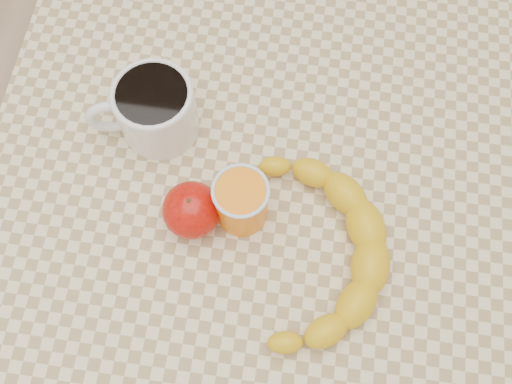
# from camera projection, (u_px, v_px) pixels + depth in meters

# --- Properties ---
(ground) EXTENTS (3.00, 3.00, 0.00)m
(ground) POSITION_uv_depth(u_px,v_px,m) (256.00, 298.00, 1.50)
(ground) COLOR tan
(ground) RESTS_ON ground
(table) EXTENTS (0.80, 0.80, 0.75)m
(table) POSITION_uv_depth(u_px,v_px,m) (256.00, 217.00, 0.88)
(table) COLOR beige
(table) RESTS_ON ground
(coffee_mug) EXTENTS (0.17, 0.14, 0.10)m
(coffee_mug) POSITION_uv_depth(u_px,v_px,m) (154.00, 109.00, 0.79)
(coffee_mug) COLOR white
(coffee_mug) RESTS_ON table
(orange_juice_glass) EXTENTS (0.08, 0.08, 0.09)m
(orange_juice_glass) POSITION_uv_depth(u_px,v_px,m) (241.00, 202.00, 0.75)
(orange_juice_glass) COLOR orange
(orange_juice_glass) RESTS_ON table
(apple) EXTENTS (0.09, 0.09, 0.07)m
(apple) POSITION_uv_depth(u_px,v_px,m) (192.00, 210.00, 0.76)
(apple) COLOR #940704
(apple) RESTS_ON table
(banana) EXTENTS (0.23, 0.32, 0.05)m
(banana) POSITION_uv_depth(u_px,v_px,m) (318.00, 252.00, 0.75)
(banana) COLOR yellow
(banana) RESTS_ON table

